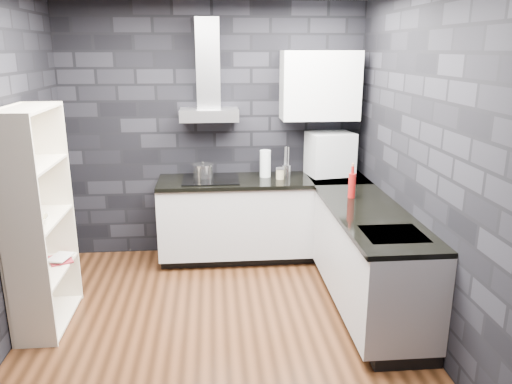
{
  "coord_description": "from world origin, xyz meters",
  "views": [
    {
      "loc": [
        -0.02,
        -3.76,
        2.22
      ],
      "look_at": [
        0.35,
        0.45,
        1.0
      ],
      "focal_mm": 35.0,
      "sensor_mm": 36.0,
      "label": 1
    }
  ],
  "objects": [
    {
      "name": "storage_jar",
      "position": [
        0.68,
        1.27,
        0.95
      ],
      "size": [
        0.11,
        0.11,
        0.1
      ],
      "primitive_type": "cylinder",
      "rotation": [
        0.0,
        0.0,
        0.43
      ],
      "color": "tan",
      "rests_on": "counter_back_top"
    },
    {
      "name": "bookshelf",
      "position": [
        -1.42,
        0.13,
        0.9
      ],
      "size": [
        0.54,
        0.86,
        1.8
      ],
      "primitive_type": "cube",
      "rotation": [
        0.0,
        0.0,
        0.26
      ],
      "color": "beige",
      "rests_on": "ground"
    },
    {
      "name": "fruit_bowl",
      "position": [
        -1.42,
        0.03,
        0.94
      ],
      "size": [
        0.28,
        0.28,
        0.06
      ],
      "primitive_type": "imported",
      "rotation": [
        0.0,
        0.0,
        0.26
      ],
      "color": "white",
      "rests_on": "bookshelf"
    },
    {
      "name": "red_bottle",
      "position": [
        1.24,
        0.54,
        1.01
      ],
      "size": [
        0.07,
        0.07,
        0.23
      ],
      "primitive_type": "cylinder",
      "rotation": [
        0.0,
        0.0,
        -0.02
      ],
      "color": "maroon",
      "rests_on": "counter_right_top"
    },
    {
      "name": "wall_right",
      "position": [
        1.62,
        0.0,
        1.35
      ],
      "size": [
        0.05,
        3.2,
        2.7
      ],
      "primitive_type": "cube",
      "color": "black",
      "rests_on": "ground"
    },
    {
      "name": "counter_back_cab",
      "position": [
        0.5,
        1.3,
        0.48
      ],
      "size": [
        2.2,
        0.6,
        0.76
      ],
      "primitive_type": "cube",
      "color": "#BBBBC0",
      "rests_on": "ground"
    },
    {
      "name": "counter_right_top",
      "position": [
        1.29,
        0.1,
        0.88
      ],
      "size": [
        0.62,
        1.8,
        0.04
      ],
      "primitive_type": "cube",
      "color": "black",
      "rests_on": "counter_right_cab"
    },
    {
      "name": "ground",
      "position": [
        0.0,
        0.0,
        0.0
      ],
      "size": [
        3.2,
        3.2,
        0.0
      ],
      "primitive_type": "plane",
      "color": "#492815"
    },
    {
      "name": "hood_chimney",
      "position": [
        -0.05,
        1.5,
        2.07
      ],
      "size": [
        0.24,
        0.2,
        0.9
      ],
      "primitive_type": "cube",
      "color": "silver",
      "rests_on": "hood_body"
    },
    {
      "name": "counter_corner_top",
      "position": [
        1.3,
        1.3,
        0.88
      ],
      "size": [
        0.62,
        0.62,
        0.04
      ],
      "primitive_type": "cube",
      "color": "black",
      "rests_on": "counter_right_cab"
    },
    {
      "name": "wall_front",
      "position": [
        0.0,
        -1.62,
        1.35
      ],
      "size": [
        3.2,
        0.05,
        2.7
      ],
      "primitive_type": "cube",
      "color": "black",
      "rests_on": "ground"
    },
    {
      "name": "utensil_crock",
      "position": [
        0.76,
        1.39,
        0.96
      ],
      "size": [
        0.1,
        0.1,
        0.12
      ],
      "primitive_type": "cylinder",
      "rotation": [
        0.0,
        0.0,
        0.08
      ],
      "color": "#B5B6BA",
      "rests_on": "counter_back_top"
    },
    {
      "name": "counter_right_cab",
      "position": [
        1.3,
        0.1,
        0.48
      ],
      "size": [
        0.6,
        1.8,
        0.76
      ],
      "primitive_type": "cube",
      "color": "#BBBBC0",
      "rests_on": "ground"
    },
    {
      "name": "book_red",
      "position": [
        -1.44,
        0.3,
        0.57
      ],
      "size": [
        0.17,
        0.1,
        0.24
      ],
      "primitive_type": "imported",
      "rotation": [
        0.0,
        0.0,
        0.46
      ],
      "color": "maroon",
      "rests_on": "bookshelf"
    },
    {
      "name": "wall_back",
      "position": [
        0.0,
        1.62,
        1.35
      ],
      "size": [
        3.2,
        0.05,
        2.7
      ],
      "primitive_type": "cube",
      "color": "black",
      "rests_on": "ground"
    },
    {
      "name": "pot",
      "position": [
        -0.13,
        1.37,
        0.97
      ],
      "size": [
        0.26,
        0.26,
        0.13
      ],
      "primitive_type": "cylinder",
      "rotation": [
        0.0,
        0.0,
        0.27
      ],
      "color": "#B5B6BA",
      "rests_on": "cooktop"
    },
    {
      "name": "hood_body",
      "position": [
        -0.05,
        1.43,
        1.56
      ],
      "size": [
        0.6,
        0.34,
        0.12
      ],
      "primitive_type": "cube",
      "color": "silver",
      "rests_on": "wall_back"
    },
    {
      "name": "counter_back_top",
      "position": [
        0.5,
        1.29,
        0.88
      ],
      "size": [
        2.2,
        0.62,
        0.04
      ],
      "primitive_type": "cube",
      "color": "black",
      "rests_on": "counter_back_cab"
    },
    {
      "name": "upper_cabinet",
      "position": [
        1.1,
        1.43,
        1.85
      ],
      "size": [
        0.8,
        0.35,
        0.7
      ],
      "primitive_type": "cube",
      "color": "silver",
      "rests_on": "wall_back"
    },
    {
      "name": "toekick_back",
      "position": [
        0.5,
        1.34,
        0.05
      ],
      "size": [
        2.18,
        0.5,
        0.1
      ],
      "primitive_type": "cube",
      "color": "black",
      "rests_on": "ground"
    },
    {
      "name": "glass_vase",
      "position": [
        0.53,
        1.38,
        1.04
      ],
      "size": [
        0.15,
        0.15,
        0.29
      ],
      "primitive_type": "cylinder",
      "rotation": [
        0.0,
        0.0,
        -0.32
      ],
      "color": "white",
      "rests_on": "counter_back_top"
    },
    {
      "name": "sink_rim",
      "position": [
        1.3,
        -0.4,
        0.89
      ],
      "size": [
        0.44,
        0.4,
        0.01
      ],
      "primitive_type": "cube",
      "color": "silver",
      "rests_on": "counter_right_top"
    },
    {
      "name": "appliance_garage",
      "position": [
        1.23,
        1.41,
        1.12
      ],
      "size": [
        0.52,
        0.44,
        0.47
      ],
      "primitive_type": "cube",
      "rotation": [
        0.0,
        0.0,
        0.17
      ],
      "color": "silver",
      "rests_on": "counter_back_top"
    },
    {
      "name": "cooktop",
      "position": [
        -0.05,
        1.3,
        0.91
      ],
      "size": [
        0.58,
        0.5,
        0.01
      ],
      "primitive_type": "cube",
      "color": "black",
      "rests_on": "counter_back_top"
    },
    {
      "name": "book_second",
      "position": [
        -1.42,
        0.35,
        0.59
      ],
      "size": [
        0.16,
        0.06,
        0.22
      ],
      "primitive_type": "imported",
      "rotation": [
        0.0,
        0.0,
        -0.27
      ],
      "color": "#B2B2B2",
      "rests_on": "bookshelf"
    },
    {
      "name": "toekick_right",
      "position": [
        1.34,
        0.1,
        0.05
      ],
      "size": [
        0.5,
        1.78,
        0.1
      ],
      "primitive_type": "cube",
      "color": "black",
      "rests_on": "ground"
    }
  ]
}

